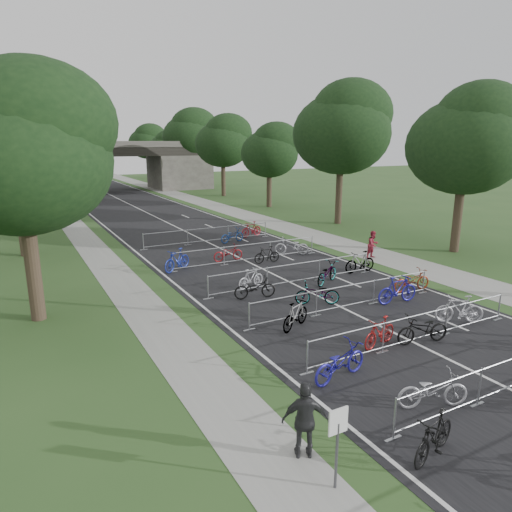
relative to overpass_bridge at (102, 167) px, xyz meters
The scene contains 47 objects.
road 15.41m from the overpass_bridge, 90.00° to the right, with size 11.00×140.00×0.01m, color black.
sidewalk_right 17.36m from the overpass_bridge, 61.93° to the right, with size 3.00×140.00×0.01m, color gray.
sidewalk_left 17.14m from the overpass_bridge, 116.57° to the right, with size 2.00×140.00×0.01m, color gray.
lane_markings 15.41m from the overpass_bridge, 90.00° to the right, with size 0.12×140.00×0.00m, color silver.
overpass_bridge is the anchor object (origin of this frame).
park_sign 62.41m from the overpass_bridge, 96.26° to the right, with size 0.45×0.06×1.83m.
tree_left_0 50.47m from the overpass_bridge, 103.07° to the right, with size 6.72×6.72×10.25m.
tree_right_0 50.91m from the overpass_bridge, 75.05° to the right, with size 7.17×7.17×10.93m.
tree_left_1 38.97m from the overpass_bridge, 107.08° to the right, with size 7.56×7.56×11.53m.
tree_right_1 39.56m from the overpass_bridge, 70.53° to the right, with size 8.18×8.18×12.47m.
tree_left_2 27.92m from the overpass_bridge, 114.44° to the right, with size 8.40×8.40×12.81m.
tree_right_2 28.39m from the overpass_bridge, 62.40° to the right, with size 6.16×6.16×9.39m.
tree_left_3 17.59m from the overpass_bridge, 131.07° to the right, with size 6.72×6.72×10.25m.
tree_right_3 18.82m from the overpass_bridge, 44.93° to the right, with size 7.17×7.17×10.93m.
tree_left_4 12.05m from the overpass_bridge, behind, with size 7.56×7.56×11.53m.
tree_right_4 13.86m from the overpass_bridge, ahead, with size 8.18×8.18×12.47m.
tree_left_5 16.44m from the overpass_bridge, 136.20° to the left, with size 8.40×8.40×12.81m.
tree_right_5 17.23m from the overpass_bridge, 39.82° to the left, with size 6.16×6.16×9.39m.
tree_left_6 25.77m from the overpass_bridge, 116.43° to the left, with size 6.72×6.72×10.25m.
tree_right_6 26.62m from the overpass_bridge, 60.25° to the left, with size 7.17×7.17×10.93m.
barrier_row_2 57.88m from the overpass_bridge, 90.00° to the right, with size 9.70×0.08×1.10m.
barrier_row_3 54.08m from the overpass_bridge, 90.00° to the right, with size 9.70×0.08×1.10m.
barrier_row_4 50.09m from the overpass_bridge, 90.00° to the right, with size 9.70×0.08×1.10m.
barrier_row_5 45.10m from the overpass_bridge, 90.00° to the right, with size 9.70×0.08×1.10m.
barrier_row_6 39.11m from the overpass_bridge, 90.00° to the right, with size 9.70×0.08×1.10m.
bike_4 62.51m from the overpass_bridge, 93.95° to the right, with size 0.50×1.78×1.07m, color black.
bike_5 61.02m from the overpass_bridge, 92.55° to the right, with size 0.68×1.94×1.02m, color #A0A0A8.
bike_8 58.73m from the overpass_bridge, 93.85° to the right, with size 0.74×2.11×1.11m, color navy.
bike_9 57.49m from the overpass_bridge, 91.30° to the right, with size 0.49×1.75×1.05m, color maroon.
bike_10 58.00m from the overpass_bridge, 89.80° to the right, with size 0.69×1.99×1.05m, color black.
bike_11 57.42m from the overpass_bridge, 87.08° to the right, with size 0.53×1.87×1.12m, color #B0AFB7.
bike_12 54.86m from the overpass_bridge, 93.13° to the right, with size 0.51×1.80×1.08m, color #A6A8AE.
bike_13 53.05m from the overpass_bridge, 90.78° to the right, with size 0.67×1.92×1.01m, color #A6A8AE.
bike_14 54.60m from the overpass_bridge, 87.41° to the right, with size 0.58×2.04×1.23m, color navy.
bike_15 53.82m from the overpass_bridge, 85.41° to the right, with size 0.70×2.01×1.06m, color maroon.
bike_16 51.09m from the overpass_bridge, 93.05° to the right, with size 0.67×1.92×1.01m, color black.
bike_17 49.65m from the overpass_bridge, 92.50° to the right, with size 0.46×1.61×0.97m, color silver.
bike_18 50.77m from the overpass_bridge, 88.29° to the right, with size 0.72×2.06×1.08m, color #A6A8AE.
bike_19 50.17m from the overpass_bridge, 85.08° to the right, with size 0.55×1.94×1.17m, color #A6A8AE.
bike_20 45.17m from the overpass_bridge, 95.47° to the right, with size 0.58×2.04×1.23m, color navy.
bike_21 44.37m from the overpass_bridge, 91.21° to the right, with size 0.65×1.87×0.98m, color maroon.
bike_22 45.89m from the overpass_bridge, 88.92° to the right, with size 0.46×1.64×0.99m, color black.
bike_23 44.96m from the overpass_bridge, 85.86° to the right, with size 0.73×2.10×1.10m, color #B6B6BE.
bike_26 39.86m from the overpass_bridge, 87.83° to the right, with size 0.68×1.94×1.02m, color #1C449A.
bike_27 38.87m from the overpass_bridge, 84.63° to the right, with size 0.53×1.89×1.13m, color maroon.
pedestrian_b 48.41m from the overpass_bridge, 81.51° to the right, with size 0.81×0.63×1.67m, color maroon.
pedestrian_c 61.33m from the overpass_bridge, 96.37° to the right, with size 1.06×0.44×1.80m, color #2A2A2D.
Camera 1 is at (-11.99, -3.19, 6.88)m, focal length 32.00 mm.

